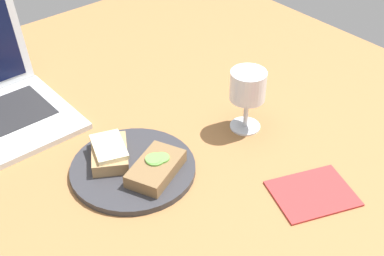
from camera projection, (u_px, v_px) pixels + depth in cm
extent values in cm
cube|color=#9E6B3D|center=(165.00, 157.00, 107.03)|extent=(140.00, 140.00, 3.00)
cylinder|color=#333338|center=(133.00, 169.00, 101.15)|extent=(23.75, 23.75, 1.26)
cube|color=#A88456|center=(110.00, 154.00, 101.69)|extent=(11.03, 12.19, 2.52)
cube|color=#F4EAB7|center=(109.00, 147.00, 100.66)|extent=(8.31, 10.08, 0.92)
cube|color=brown|center=(156.00, 168.00, 98.30)|extent=(13.45, 11.04, 2.59)
cylinder|color=#6BB74C|center=(155.00, 159.00, 98.07)|extent=(3.59, 3.59, 0.37)
cylinder|color=#6BB74C|center=(161.00, 158.00, 98.41)|extent=(2.97, 2.97, 0.38)
cylinder|color=#6BB74C|center=(154.00, 159.00, 98.06)|extent=(3.10, 3.10, 0.45)
cylinder|color=white|center=(245.00, 126.00, 112.53)|extent=(6.41, 6.41, 0.40)
cylinder|color=white|center=(246.00, 112.00, 110.33)|extent=(0.98, 0.98, 6.88)
cylinder|color=white|center=(248.00, 85.00, 106.39)|extent=(7.32, 7.32, 6.16)
cylinder|color=white|center=(248.00, 89.00, 106.85)|extent=(6.73, 6.73, 4.64)
cube|color=#B23333|center=(313.00, 193.00, 96.42)|extent=(17.44, 15.72, 0.40)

